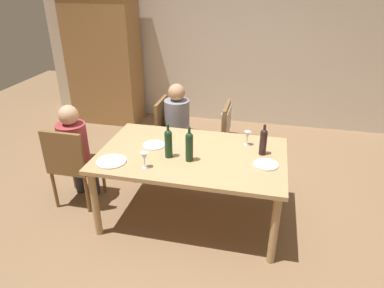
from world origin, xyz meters
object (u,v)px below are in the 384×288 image
(chair_far_right, at_px, (232,131))
(wine_bottle_dark_red, at_px, (189,146))
(chair_far_left, at_px, (171,130))
(wine_bottle_tall_green, at_px, (168,143))
(armoire_cabinet, at_px, (104,56))
(dinner_plate_guest_left, at_px, (154,145))
(dinner_plate_guest_right, at_px, (111,161))
(wine_glass_centre, at_px, (144,157))
(person_man_bearded, at_px, (179,122))
(dinner_plate_host, at_px, (266,165))
(dining_table, at_px, (192,160))
(wine_bottle_short_olive, at_px, (263,141))
(wine_glass_near_left, at_px, (247,135))
(person_woman_host, at_px, (75,147))
(chair_left_end, at_px, (71,162))

(chair_far_right, xyz_separation_m, wine_bottle_dark_red, (-0.27, -1.08, 0.30))
(chair_far_left, xyz_separation_m, wine_bottle_tall_green, (0.29, -1.05, 0.36))
(armoire_cabinet, distance_m, dinner_plate_guest_left, 2.76)
(dinner_plate_guest_left, bearing_deg, dinner_plate_guest_right, -124.13)
(wine_bottle_tall_green, distance_m, wine_glass_centre, 0.29)
(chair_far_left, height_order, wine_glass_centre, chair_far_left)
(person_man_bearded, xyz_separation_m, dinner_plate_guest_right, (-0.31, -1.27, 0.09))
(dinner_plate_host, xyz_separation_m, dinner_plate_guest_left, (-1.12, 0.15, 0.00))
(dining_table, relative_size, wine_bottle_tall_green, 5.32)
(wine_bottle_short_olive, relative_size, wine_glass_centre, 2.05)
(chair_far_left, bearing_deg, wine_bottle_tall_green, 15.58)
(chair_far_left, height_order, wine_glass_near_left, chair_far_left)
(person_woman_host, bearing_deg, wine_glass_near_left, 8.85)
(wine_glass_centre, bearing_deg, dining_table, 45.52)
(chair_far_left, height_order, person_man_bearded, person_man_bearded)
(chair_far_right, distance_m, person_man_bearded, 0.66)
(chair_far_left, height_order, dinner_plate_host, chair_far_left)
(armoire_cabinet, relative_size, chair_left_end, 2.37)
(chair_left_end, bearing_deg, wine_bottle_dark_red, -2.51)
(chair_left_end, relative_size, wine_bottle_tall_green, 2.72)
(armoire_cabinet, relative_size, dinner_plate_guest_left, 9.64)
(chair_far_right, distance_m, wine_glass_centre, 1.46)
(person_man_bearded, bearing_deg, wine_bottle_short_olive, 52.52)
(wine_glass_centre, bearing_deg, dinner_plate_guest_right, 176.42)
(wine_bottle_short_olive, xyz_separation_m, wine_glass_centre, (-1.01, -0.49, -0.03))
(wine_glass_near_left, distance_m, dinner_plate_guest_left, 0.95)
(wine_glass_centre, bearing_deg, wine_bottle_tall_green, 57.66)
(dinner_plate_guest_right, bearing_deg, wine_bottle_dark_red, 15.51)
(dining_table, distance_m, wine_bottle_short_olive, 0.71)
(wine_bottle_short_olive, xyz_separation_m, dinner_plate_host, (0.04, -0.21, -0.13))
(wine_bottle_tall_green, bearing_deg, person_woman_host, 172.47)
(armoire_cabinet, relative_size, wine_bottle_dark_red, 6.42)
(armoire_cabinet, distance_m, dining_table, 3.08)
(chair_far_right, height_order, wine_bottle_short_olive, wine_bottle_short_olive)
(wine_bottle_short_olive, height_order, wine_glass_centre, wine_bottle_short_olive)
(wine_bottle_dark_red, bearing_deg, wine_bottle_short_olive, 23.10)
(wine_bottle_short_olive, xyz_separation_m, dinner_plate_guest_left, (-1.07, -0.06, -0.13))
(chair_far_right, distance_m, wine_bottle_dark_red, 1.15)
(wine_bottle_tall_green, bearing_deg, dinner_plate_guest_left, 138.36)
(dinner_plate_host, bearing_deg, dining_table, 173.90)
(chair_far_left, distance_m, wine_bottle_short_olive, 1.45)
(chair_far_right, bearing_deg, wine_bottle_short_olive, 25.56)
(armoire_cabinet, bearing_deg, wine_glass_centre, -58.23)
(dinner_plate_guest_right, bearing_deg, chair_left_end, 157.16)
(wine_bottle_dark_red, relative_size, wine_glass_centre, 2.28)
(dinner_plate_guest_right, bearing_deg, dinner_plate_host, 10.60)
(wine_glass_near_left, xyz_separation_m, dinner_plate_guest_right, (-1.19, -0.64, -0.10))
(chair_far_right, bearing_deg, dinner_plate_guest_right, -37.31)
(wine_glass_near_left, relative_size, dinner_plate_guest_left, 0.66)
(wine_glass_near_left, bearing_deg, wine_glass_centre, -142.21)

